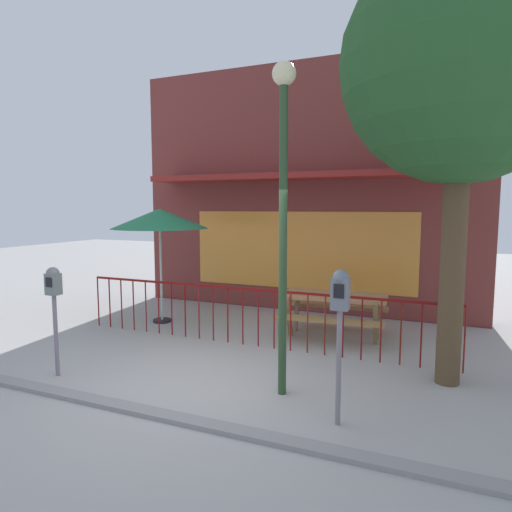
% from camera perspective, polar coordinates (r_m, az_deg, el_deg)
% --- Properties ---
extents(ground, '(40.00, 40.00, 0.00)m').
position_cam_1_polar(ground, '(5.94, -8.30, -16.47)').
color(ground, '#A4A29E').
extents(pub_storefront, '(7.67, 1.39, 5.39)m').
position_cam_1_polar(pub_storefront, '(9.92, 6.09, 8.55)').
color(pub_storefront, '#491F1D').
rests_on(pub_storefront, ground).
extents(patio_fence_front, '(6.47, 0.04, 0.97)m').
position_cam_1_polar(patio_fence_front, '(7.35, -0.72, -6.55)').
color(patio_fence_front, maroon).
rests_on(patio_fence_front, ground).
extents(picnic_table_left, '(1.87, 1.46, 0.79)m').
position_cam_1_polar(picnic_table_left, '(7.93, 10.02, -6.04)').
color(picnic_table_left, '#A7744B').
rests_on(picnic_table_left, ground).
extents(patio_umbrella, '(1.90, 1.90, 2.27)m').
position_cam_1_polar(patio_umbrella, '(8.89, -12.32, 4.67)').
color(patio_umbrella, black).
rests_on(patio_umbrella, ground).
extents(parking_meter_near, '(0.18, 0.17, 1.66)m').
position_cam_1_polar(parking_meter_near, '(4.66, 10.79, -6.36)').
color(parking_meter_near, slate).
rests_on(parking_meter_near, ground).
extents(parking_meter_far, '(0.18, 0.17, 1.50)m').
position_cam_1_polar(parking_meter_far, '(6.54, -24.66, -4.27)').
color(parking_meter_far, slate).
rests_on(parking_meter_far, ground).
extents(street_tree, '(2.97, 2.97, 5.54)m').
position_cam_1_polar(street_tree, '(6.36, 25.12, 21.53)').
color(street_tree, brown).
rests_on(street_tree, ground).
extents(street_lamp, '(0.28, 0.28, 3.95)m').
position_cam_1_polar(street_lamp, '(5.26, 3.55, 9.41)').
color(street_lamp, '#2A4527').
rests_on(street_lamp, ground).
extents(curb_edge, '(10.74, 0.20, 0.11)m').
position_cam_1_polar(curb_edge, '(5.32, -13.14, -19.42)').
color(curb_edge, gray).
rests_on(curb_edge, ground).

